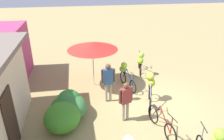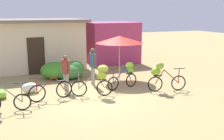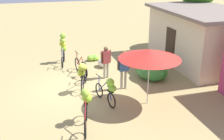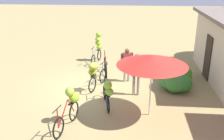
% 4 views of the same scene
% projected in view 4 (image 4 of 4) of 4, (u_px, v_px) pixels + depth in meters
% --- Properties ---
extents(ground_plane, '(60.00, 60.00, 0.00)m').
position_uv_depth(ground_plane, '(91.00, 87.00, 11.18)').
color(ground_plane, '#978755').
extents(hedge_bush_front_left, '(1.45, 1.26, 0.87)m').
position_uv_depth(hedge_bush_front_left, '(178.00, 74.00, 11.47)').
color(hedge_bush_front_left, '#3C8424').
rests_on(hedge_bush_front_left, ground).
extents(hedge_bush_front_right, '(1.45, 1.18, 0.77)m').
position_uv_depth(hedge_bush_front_right, '(172.00, 80.00, 10.92)').
color(hedge_bush_front_right, '#357136').
rests_on(hedge_bush_front_right, ground).
extents(hedge_bush_mid, '(1.15, 1.01, 0.68)m').
position_uv_depth(hedge_bush_mid, '(180.00, 83.00, 10.75)').
color(hedge_bush_mid, '#2B7526').
rests_on(hedge_bush_mid, ground).
extents(hedge_bush_by_door, '(0.99, 0.95, 0.90)m').
position_uv_depth(hedge_bush_by_door, '(176.00, 82.00, 10.58)').
color(hedge_bush_by_door, '#347F35').
rests_on(hedge_bush_by_door, ground).
extents(market_umbrella, '(2.32, 2.32, 2.19)m').
position_uv_depth(market_umbrella, '(152.00, 60.00, 8.28)').
color(market_umbrella, beige).
rests_on(market_umbrella, ground).
extents(bicycle_leftmost, '(1.57, 0.51, 1.65)m').
position_uv_depth(bicycle_leftmost, '(98.00, 45.00, 14.12)').
color(bicycle_leftmost, black).
rests_on(bicycle_leftmost, ground).
extents(bicycle_near_pile, '(1.74, 0.34, 0.98)m').
position_uv_depth(bicycle_near_pile, '(105.00, 67.00, 12.51)').
color(bicycle_near_pile, black).
rests_on(bicycle_near_pile, ground).
extents(bicycle_center_loaded, '(1.61, 0.67, 1.27)m').
position_uv_depth(bicycle_center_loaded, '(95.00, 73.00, 10.64)').
color(bicycle_center_loaded, black).
rests_on(bicycle_center_loaded, ground).
extents(bicycle_by_shop, '(1.59, 0.58, 1.15)m').
position_uv_depth(bicycle_by_shop, '(107.00, 92.00, 9.15)').
color(bicycle_by_shop, black).
rests_on(bicycle_by_shop, ground).
extents(bicycle_rightmost, '(1.68, 0.56, 1.27)m').
position_uv_depth(bicycle_rightmost, '(70.00, 104.00, 8.19)').
color(bicycle_rightmost, black).
rests_on(bicycle_rightmost, ground).
extents(banana_pile_on_ground, '(0.64, 0.88, 0.34)m').
position_uv_depth(banana_pile_on_ground, '(128.00, 60.00, 14.19)').
color(banana_pile_on_ground, '#74C238').
rests_on(banana_pile_on_ground, ground).
extents(produce_sack, '(0.76, 0.54, 0.44)m').
position_uv_depth(produce_sack, '(131.00, 66.00, 13.07)').
color(produce_sack, silver).
rests_on(produce_sack, ground).
extents(person_vendor, '(0.33, 0.55, 1.55)m').
position_uv_depth(person_vendor, '(127.00, 62.00, 11.44)').
color(person_vendor, gray).
rests_on(person_vendor, ground).
extents(person_bystander, '(0.23, 0.58, 1.72)m').
position_uv_depth(person_bystander, '(136.00, 70.00, 10.09)').
color(person_bystander, gray).
rests_on(person_bystander, ground).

